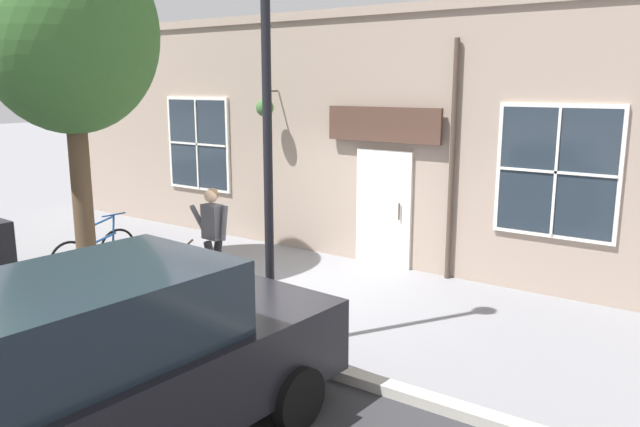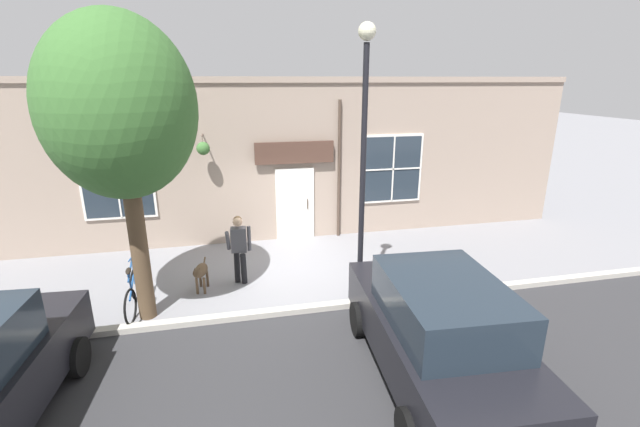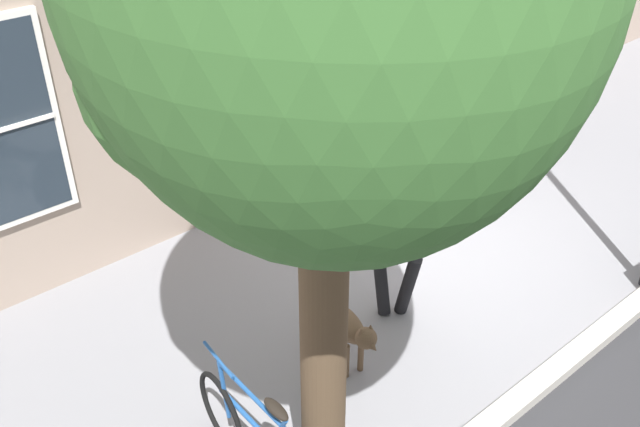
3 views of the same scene
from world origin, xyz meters
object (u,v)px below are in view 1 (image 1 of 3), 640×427
(street_tree_by_curb, at_px, (69,37))
(street_lamp, at_px, (266,61))
(dog_on_leash, at_px, (167,252))
(pedestrian_walking, at_px, (213,228))
(parked_car_mid_block, at_px, (112,367))
(leaning_bicycle, at_px, (95,252))

(street_tree_by_curb, xyz_separation_m, street_lamp, (0.36, 4.30, -0.45))
(dog_on_leash, bearing_deg, pedestrian_walking, 106.13)
(pedestrian_walking, xyz_separation_m, street_tree_by_curb, (1.07, -1.91, 3.00))
(dog_on_leash, xyz_separation_m, street_lamp, (1.18, 3.25, 3.03))
(pedestrian_walking, bearing_deg, street_lamp, 59.11)
(dog_on_leash, distance_m, street_lamp, 4.60)
(pedestrian_walking, bearing_deg, dog_on_leash, -73.87)
(pedestrian_walking, relative_size, street_lamp, 0.30)
(dog_on_leash, xyz_separation_m, parked_car_mid_block, (3.77, 3.65, 0.41))
(pedestrian_walking, xyz_separation_m, parked_car_mid_block, (4.02, 2.79, -0.08))
(parked_car_mid_block, relative_size, street_lamp, 0.81)
(street_tree_by_curb, bearing_deg, parked_car_mid_block, 57.89)
(leaning_bicycle, height_order, street_lamp, street_lamp)
(street_tree_by_curb, bearing_deg, dog_on_leash, 127.86)
(leaning_bicycle, bearing_deg, dog_on_leash, 110.15)
(leaning_bicycle, relative_size, street_lamp, 0.32)
(leaning_bicycle, distance_m, parked_car_mid_block, 5.98)
(leaning_bicycle, relative_size, parked_car_mid_block, 0.40)
(pedestrian_walking, relative_size, dog_on_leash, 1.64)
(pedestrian_walking, xyz_separation_m, street_lamp, (1.43, 2.39, 2.54))
(pedestrian_walking, height_order, parked_car_mid_block, parked_car_mid_block)
(street_tree_by_curb, distance_m, street_lamp, 4.34)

